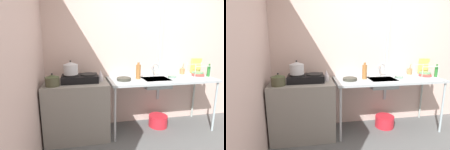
{
  "view_description": "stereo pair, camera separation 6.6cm",
  "coord_description": "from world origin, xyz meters",
  "views": [
    {
      "loc": [
        -1.32,
        -1.5,
        1.58
      ],
      "look_at": [
        -0.81,
        1.19,
        1.0
      ],
      "focal_mm": 28.14,
      "sensor_mm": 36.0,
      "label": 1
    },
    {
      "loc": [
        -1.26,
        -1.51,
        1.58
      ],
      "look_at": [
        -0.81,
        1.19,
        1.0
      ],
      "focal_mm": 28.14,
      "sensor_mm": 36.0,
      "label": 2
    }
  ],
  "objects": [
    {
      "name": "wall_back",
      "position": [
        0.0,
        1.57,
        1.38
      ],
      "size": [
        4.58,
        0.1,
        2.76
      ],
      "primitive_type": "cube",
      "color": "beige",
      "rests_on": "ground"
    },
    {
      "name": "wall_left",
      "position": [
        -1.94,
        0.3,
        1.38
      ],
      "size": [
        0.1,
        3.24,
        2.76
      ],
      "primitive_type": "cube",
      "color": "#C7ACA3",
      "rests_on": "ground"
    },
    {
      "name": "wall_metal_strip",
      "position": [
        0.15,
        1.51,
        1.52
      ],
      "size": [
        0.05,
        0.01,
        2.21
      ],
      "primitive_type": "cube",
      "color": "#A4AFB3"
    },
    {
      "name": "counter_concrete",
      "position": [
        -1.38,
        1.19,
        0.45
      ],
      "size": [
        0.97,
        0.65,
        0.91
      ],
      "primitive_type": "cube",
      "color": "gray",
      "rests_on": "ground"
    },
    {
      "name": "counter_sink",
      "position": [
        0.04,
        1.19,
        0.85
      ],
      "size": [
        1.8,
        0.65,
        0.91
      ],
      "color": "#A4AFB3",
      "rests_on": "ground"
    },
    {
      "name": "stove",
      "position": [
        -1.32,
        1.19,
        0.97
      ],
      "size": [
        0.55,
        0.35,
        0.12
      ],
      "color": "black",
      "rests_on": "counter_concrete"
    },
    {
      "name": "pot_on_left_burner",
      "position": [
        -1.45,
        1.19,
        1.13
      ],
      "size": [
        0.22,
        0.22,
        0.21
      ],
      "color": "silver",
      "rests_on": "stove"
    },
    {
      "name": "pot_beside_stove",
      "position": [
        -1.7,
        1.02,
        0.99
      ],
      "size": [
        0.2,
        0.2,
        0.19
      ],
      "color": "#474731",
      "rests_on": "counter_concrete"
    },
    {
      "name": "percolator",
      "position": [
        -0.99,
        1.2,
        0.99
      ],
      "size": [
        0.08,
        0.08,
        0.17
      ],
      "color": "silver",
      "rests_on": "counter_concrete"
    },
    {
      "name": "sink_basin",
      "position": [
        -0.07,
        1.17,
        0.84
      ],
      "size": [
        0.44,
        0.34,
        0.14
      ],
      "primitive_type": "cube",
      "color": "#A4AFB3",
      "rests_on": "counter_sink"
    },
    {
      "name": "faucet",
      "position": [
        -0.03,
        1.32,
        1.06
      ],
      "size": [
        0.14,
        0.08,
        0.24
      ],
      "color": "#A4AFB3",
      "rests_on": "counter_sink"
    },
    {
      "name": "frying_pan",
      "position": [
        -0.62,
        1.17,
        0.93
      ],
      "size": [
        0.23,
        0.23,
        0.04
      ],
      "primitive_type": "cylinder",
      "color": "#35362D",
      "rests_on": "counter_sink"
    },
    {
      "name": "dish_rack",
      "position": [
        0.73,
        1.19,
        0.95
      ],
      "size": [
        0.31,
        0.26,
        0.24
      ],
      "color": "#B5BBB6",
      "rests_on": "counter_sink"
    },
    {
      "name": "cup_by_rack",
      "position": [
        0.48,
        1.08,
        0.95
      ],
      "size": [
        0.08,
        0.08,
        0.08
      ],
      "primitive_type": "cylinder",
      "color": "white",
      "rests_on": "counter_sink"
    },
    {
      "name": "small_bowl_on_drainboard",
      "position": [
        0.24,
        1.2,
        0.93
      ],
      "size": [
        0.14,
        0.14,
        0.04
      ],
      "primitive_type": "cylinder",
      "color": "gray",
      "rests_on": "counter_sink"
    },
    {
      "name": "bottle_by_sink",
      "position": [
        -0.36,
        1.23,
        1.03
      ],
      "size": [
        0.08,
        0.08,
        0.27
      ],
      "color": "#966131",
      "rests_on": "counter_sink"
    },
    {
      "name": "bottle_by_rack",
      "position": [
        0.88,
        1.12,
        1.0
      ],
      "size": [
        0.06,
        0.06,
        0.23
      ],
      "color": "#28702E",
      "rests_on": "counter_sink"
    },
    {
      "name": "cereal_box",
      "position": [
        0.88,
        1.46,
        1.05
      ],
      "size": [
        0.19,
        0.08,
        0.29
      ],
      "primitive_type": "cube",
      "rotation": [
        0.0,
        0.0,
        0.08
      ],
      "color": "#D9CB53",
      "rests_on": "counter_sink"
    },
    {
      "name": "utensil_jar",
      "position": [
        0.59,
        1.45,
        0.96
      ],
      "size": [
        0.09,
        0.09,
        0.2
      ],
      "color": "#9B7749",
      "rests_on": "counter_sink"
    },
    {
      "name": "bucket_on_floor",
      "position": [
        0.05,
        1.24,
        0.1
      ],
      "size": [
        0.33,
        0.33,
        0.2
      ],
      "primitive_type": "cylinder",
      "color": "red",
      "rests_on": "ground"
    }
  ]
}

